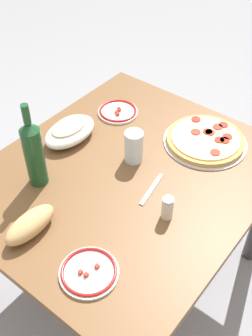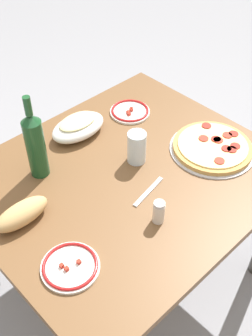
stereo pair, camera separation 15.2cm
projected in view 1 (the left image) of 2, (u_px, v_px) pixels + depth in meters
The scene contains 11 objects.
ground_plane at pixel (126, 277), 2.03m from camera, with size 8.00×8.00×0.00m, color gray.
dining_table at pixel (126, 196), 1.63m from camera, with size 1.11×0.94×0.71m.
pepperoni_pizza at pixel (205, 140), 1.67m from camera, with size 0.34×0.34×0.03m.
baked_pasta_dish at pixel (70, 130), 1.67m from camera, with size 0.24×0.15×0.08m.
wine_bottle at pixel (34, 152), 1.42m from camera, with size 0.07×0.07×0.33m.
water_glass at pixel (134, 147), 1.56m from camera, with size 0.07×0.07×0.13m, color silver.
side_plate_near at pixel (89, 272), 1.23m from camera, with size 0.18×0.18×0.02m.
side_plate_far at pixel (118, 111), 1.82m from camera, with size 0.17×0.17×0.02m.
bread_loaf at pixel (30, 225), 1.32m from camera, with size 0.19×0.08×0.07m, color tan.
spice_shaker at pixel (167, 208), 1.37m from camera, with size 0.04×0.04×0.09m.
fork_right at pixel (152, 189), 1.49m from camera, with size 0.17×0.02×0.01m, color #B7B7BC.
Camera 1 is at (-0.87, -0.69, 1.79)m, focal length 44.43 mm.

